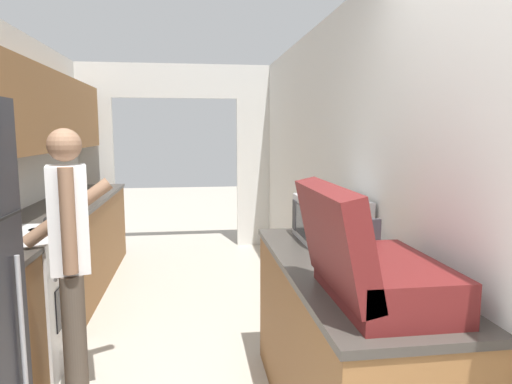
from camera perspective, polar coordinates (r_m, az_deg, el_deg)
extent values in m
cube|color=brown|center=(4.33, -26.28, 9.16)|extent=(0.32, 3.91, 0.71)
cube|color=silver|center=(3.35, 11.15, 1.28)|extent=(0.06, 7.50, 2.50)
cube|color=silver|center=(6.50, -20.10, 1.99)|extent=(0.65, 0.06, 2.05)
cube|color=silver|center=(6.42, 0.51, 2.39)|extent=(0.65, 0.06, 2.05)
cube|color=silver|center=(6.36, -10.13, 13.51)|extent=(2.96, 0.06, 0.45)
cube|color=brown|center=(5.08, -21.48, -6.17)|extent=(0.60, 2.55, 0.89)
cube|color=#3D3833|center=(5.00, -21.72, -0.96)|extent=(0.62, 2.57, 0.03)
cube|color=brown|center=(2.60, 10.54, -19.10)|extent=(0.60, 1.78, 0.89)
cube|color=#3D3833|center=(2.43, 10.81, -9.26)|extent=(0.62, 1.81, 0.03)
cylinder|color=#99999E|center=(2.32, -27.18, -15.45)|extent=(0.02, 0.02, 0.70)
cube|color=white|center=(3.56, -27.59, -12.06)|extent=(0.62, 0.72, 0.93)
cube|color=black|center=(3.47, -22.59, -12.29)|extent=(0.01, 0.49, 0.28)
cylinder|color=#B7B7BC|center=(3.39, -22.46, -8.60)|extent=(0.02, 0.58, 0.02)
cylinder|color=#232328|center=(3.25, -26.96, -5.38)|extent=(0.16, 0.16, 0.01)
cylinder|color=#232328|center=(3.55, -25.30, -4.25)|extent=(0.16, 0.16, 0.01)
cylinder|color=#232328|center=(3.63, -29.05, -4.23)|extent=(0.16, 0.16, 0.01)
cylinder|color=#4C4238|center=(2.93, -21.67, -17.27)|extent=(0.16, 0.16, 0.81)
cylinder|color=#4C4238|center=(3.08, -21.69, -15.97)|extent=(0.16, 0.16, 0.81)
cube|color=white|center=(2.79, -22.40, -3.15)|extent=(0.25, 0.25, 0.61)
cylinder|color=#8C664C|center=(2.65, -22.43, -3.38)|extent=(0.10, 0.10, 0.58)
cylinder|color=#8C664C|center=(2.93, -22.40, -2.35)|extent=(0.52, 0.20, 0.40)
sphere|color=#8C664C|center=(2.75, -22.84, 5.44)|extent=(0.19, 0.19, 0.19)
cube|color=#5B1919|center=(1.95, 15.74, -10.56)|extent=(0.41, 0.65, 0.17)
cube|color=#5B1919|center=(1.82, 9.75, -5.63)|extent=(0.18, 0.65, 0.42)
cube|color=#2D2D33|center=(2.22, 12.35, -4.64)|extent=(0.24, 0.02, 0.10)
cube|color=#B7B7BC|center=(2.89, 9.32, -3.37)|extent=(0.38, 0.48, 0.27)
cube|color=black|center=(2.80, 5.80, -3.69)|extent=(0.01, 0.29, 0.18)
cube|color=#38383D|center=(3.00, 4.84, -2.91)|extent=(0.01, 0.10, 0.20)
cube|color=#33894C|center=(2.48, 10.83, -8.28)|extent=(0.21, 0.29, 0.02)
cube|color=red|center=(2.45, 11.14, -7.92)|extent=(0.26, 0.29, 0.03)
cube|color=white|center=(2.45, 11.30, -7.36)|extent=(0.21, 0.30, 0.02)
cube|color=#C67028|center=(2.45, 10.98, -6.76)|extent=(0.21, 0.24, 0.03)
cube|color=#B7B7BC|center=(4.00, -24.12, -2.83)|extent=(0.08, 0.22, 0.00)
cube|color=black|center=(3.85, -24.80, -3.15)|extent=(0.04, 0.11, 0.02)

